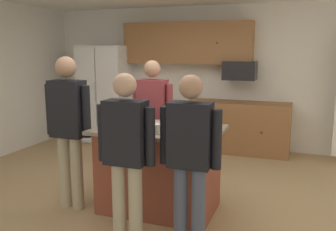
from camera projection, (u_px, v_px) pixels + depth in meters
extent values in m
plane|color=tan|center=(154.00, 198.00, 4.58)|extent=(7.04, 7.04, 0.00)
cube|color=white|center=(210.00, 77.00, 6.93)|extent=(6.40, 0.10, 2.60)
cube|color=#936038|center=(187.00, 43.00, 6.77)|extent=(2.40, 0.35, 0.75)
sphere|color=#4C3823|center=(217.00, 43.00, 6.39)|extent=(0.04, 0.04, 0.04)
cube|color=#936038|center=(238.00, 127.00, 6.59)|extent=(1.80, 0.60, 0.90)
sphere|color=#4C3823|center=(262.00, 133.00, 6.15)|extent=(0.04, 0.04, 0.04)
cube|color=white|center=(106.00, 94.00, 7.30)|extent=(0.92, 0.70, 1.88)
cube|color=white|center=(86.00, 96.00, 7.04)|extent=(0.44, 0.04, 1.80)
cube|color=white|center=(107.00, 97.00, 6.88)|extent=(0.44, 0.04, 1.80)
cylinder|color=#B2B2B7|center=(95.00, 91.00, 6.92)|extent=(0.02, 0.02, 0.35)
cube|color=black|center=(240.00, 71.00, 6.43)|extent=(0.56, 0.40, 0.32)
cube|color=brown|center=(159.00, 171.00, 4.21)|extent=(1.26, 0.77, 0.92)
cube|color=gray|center=(159.00, 130.00, 4.12)|extent=(1.40, 0.91, 0.04)
cylinder|color=tan|center=(119.00, 203.00, 3.51)|extent=(0.13, 0.13, 0.79)
cylinder|color=tan|center=(135.00, 205.00, 3.45)|extent=(0.13, 0.13, 0.79)
cube|color=black|center=(126.00, 132.00, 3.35)|extent=(0.38, 0.22, 0.59)
sphere|color=tan|center=(125.00, 85.00, 3.27)|extent=(0.21, 0.21, 0.21)
cylinder|color=black|center=(103.00, 133.00, 3.44)|extent=(0.09, 0.09, 0.53)
cylinder|color=black|center=(150.00, 137.00, 3.28)|extent=(0.09, 0.09, 0.53)
cylinder|color=#232D4C|center=(147.00, 154.00, 5.07)|extent=(0.13, 0.13, 0.82)
cylinder|color=#232D4C|center=(159.00, 155.00, 5.01)|extent=(0.13, 0.13, 0.82)
cube|color=maroon|center=(152.00, 103.00, 4.91)|extent=(0.38, 0.22, 0.61)
sphere|color=tan|center=(152.00, 69.00, 4.83)|extent=(0.22, 0.22, 0.22)
cylinder|color=maroon|center=(136.00, 103.00, 4.99)|extent=(0.09, 0.09, 0.55)
cylinder|color=maroon|center=(169.00, 105.00, 4.83)|extent=(0.09, 0.09, 0.55)
cylinder|color=tan|center=(65.00, 172.00, 4.29)|extent=(0.13, 0.13, 0.85)
cylinder|color=tan|center=(77.00, 173.00, 4.23)|extent=(0.13, 0.13, 0.85)
cube|color=black|center=(68.00, 109.00, 4.12)|extent=(0.38, 0.22, 0.64)
sphere|color=tan|center=(66.00, 67.00, 4.04)|extent=(0.23, 0.23, 0.23)
cylinder|color=black|center=(50.00, 109.00, 4.21)|extent=(0.09, 0.09, 0.57)
cylinder|color=black|center=(86.00, 112.00, 4.05)|extent=(0.09, 0.09, 0.57)
cylinder|color=#4C5166|center=(181.00, 206.00, 3.43)|extent=(0.13, 0.13, 0.78)
cylinder|color=#4C5166|center=(198.00, 209.00, 3.37)|extent=(0.13, 0.13, 0.78)
cube|color=black|center=(190.00, 135.00, 3.28)|extent=(0.38, 0.22, 0.59)
sphere|color=tan|center=(191.00, 87.00, 3.20)|extent=(0.21, 0.21, 0.21)
cylinder|color=black|center=(165.00, 135.00, 3.36)|extent=(0.09, 0.09, 0.53)
cylinder|color=black|center=(217.00, 140.00, 3.20)|extent=(0.09, 0.09, 0.53)
cylinder|color=#321D0A|center=(141.00, 123.00, 3.96)|extent=(0.07, 0.07, 0.17)
cylinder|color=white|center=(157.00, 129.00, 3.83)|extent=(0.08, 0.08, 0.10)
torus|color=white|center=(163.00, 129.00, 3.81)|extent=(0.06, 0.01, 0.06)
cylinder|color=black|center=(115.00, 123.00, 4.04)|extent=(0.06, 0.06, 0.14)
cube|color=#B7B7BC|center=(160.00, 127.00, 4.14)|extent=(0.44, 0.30, 0.02)
cube|color=#A8A8AD|center=(160.00, 125.00, 4.13)|extent=(0.44, 0.30, 0.02)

